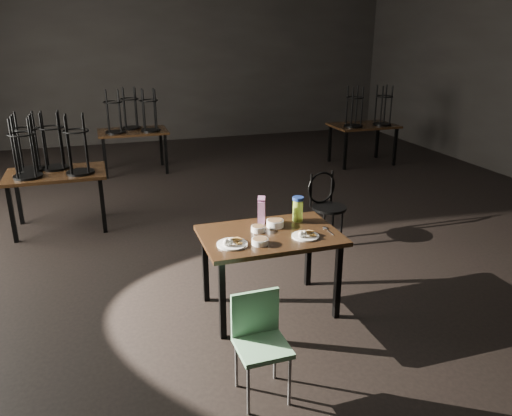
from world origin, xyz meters
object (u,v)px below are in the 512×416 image
object	(u,v)px
main_table	(270,242)
water_bottle	(298,209)
juice_carton	(262,211)
bentwood_chair	(326,202)
school_chair	(260,336)

from	to	relation	value
main_table	water_bottle	world-z (taller)	water_bottle
juice_carton	bentwood_chair	xyz separation A→B (m)	(1.14, 1.00, -0.37)
water_bottle	school_chair	distance (m)	1.53
main_table	water_bottle	xyz separation A→B (m)	(0.35, 0.22, 0.20)
main_table	water_bottle	size ratio (longest dim) A/B	5.18
bentwood_chair	main_table	bearing A→B (deg)	-143.07
main_table	water_bottle	distance (m)	0.46
juice_carton	water_bottle	size ratio (longest dim) A/B	1.14
school_chair	water_bottle	bearing A→B (deg)	56.70
water_bottle	juice_carton	bearing A→B (deg)	172.55
juice_carton	water_bottle	xyz separation A→B (m)	(0.34, -0.04, -0.00)
main_table	school_chair	xyz separation A→B (m)	(-0.43, -1.03, -0.22)
water_bottle	bentwood_chair	distance (m)	1.36
main_table	school_chair	distance (m)	1.14
bentwood_chair	school_chair	distance (m)	2.78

